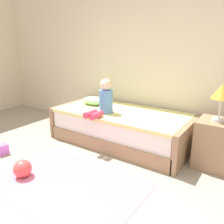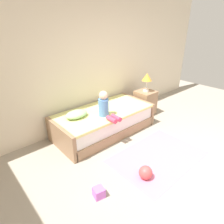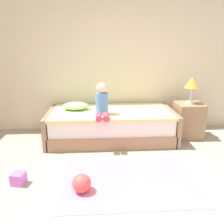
% 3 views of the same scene
% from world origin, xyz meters
% --- Properties ---
extents(ground_plane, '(9.20, 9.20, 0.00)m').
position_xyz_m(ground_plane, '(0.00, 0.00, 0.00)').
color(ground_plane, '#9E9384').
extents(wall_rear, '(7.20, 0.10, 2.90)m').
position_xyz_m(wall_rear, '(0.00, 2.60, 1.45)').
color(wall_rear, beige).
rests_on(wall_rear, ground).
extents(bed, '(2.11, 1.00, 0.50)m').
position_xyz_m(bed, '(-0.27, 2.00, 0.25)').
color(bed, '#997556').
rests_on(bed, ground).
extents(nightstand, '(0.44, 0.44, 0.60)m').
position_xyz_m(nightstand, '(1.08, 2.02, 0.30)').
color(nightstand, '#997556').
rests_on(nightstand, ground).
extents(table_lamp, '(0.24, 0.24, 0.45)m').
position_xyz_m(table_lamp, '(1.08, 2.02, 0.94)').
color(table_lamp, silver).
rests_on(table_lamp, nightstand).
extents(child_figure, '(0.20, 0.51, 0.50)m').
position_xyz_m(child_figure, '(-0.43, 1.77, 0.70)').
color(child_figure, '#598CD1').
rests_on(child_figure, bed).
extents(pillow, '(0.44, 0.30, 0.13)m').
position_xyz_m(pillow, '(-0.87, 2.10, 0.56)').
color(pillow, '#99CC8C').
rests_on(pillow, bed).
extents(toy_ball, '(0.21, 0.21, 0.21)m').
position_xyz_m(toy_ball, '(-0.68, 0.52, 0.10)').
color(toy_ball, '#E54C4C').
rests_on(toy_ball, ground).
extents(area_rug, '(1.60, 1.10, 0.01)m').
position_xyz_m(area_rug, '(-0.13, 0.70, 0.00)').
color(area_rug, pink).
rests_on(area_rug, ground).
extents(toy_block, '(0.17, 0.17, 0.14)m').
position_xyz_m(toy_block, '(-1.42, 0.71, 0.07)').
color(toy_block, '#CC66D8').
rests_on(toy_block, ground).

